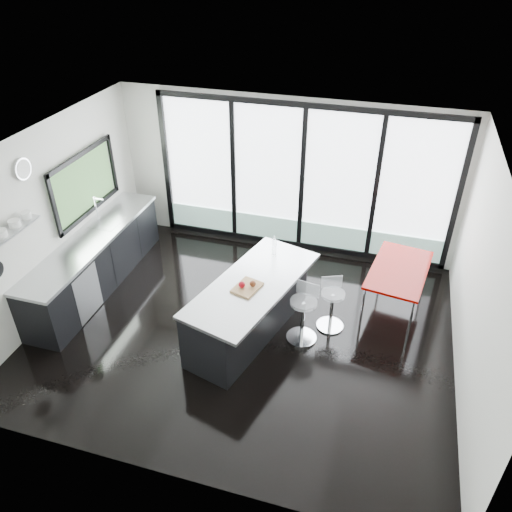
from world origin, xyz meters
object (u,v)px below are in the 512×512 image
(island, at_px, (249,306))
(bar_stool_far, at_px, (331,310))
(bar_stool_near, at_px, (302,320))
(red_table, at_px, (396,289))

(island, relative_size, bar_stool_far, 3.83)
(bar_stool_near, bearing_deg, bar_stool_far, 55.67)
(bar_stool_near, xyz_separation_m, bar_stool_far, (0.36, 0.38, -0.03))
(island, relative_size, red_table, 1.76)
(red_table, bearing_deg, bar_stool_near, -138.25)
(bar_stool_near, relative_size, red_table, 0.50)
(island, distance_m, bar_stool_near, 0.79)
(bar_stool_far, relative_size, red_table, 0.46)
(bar_stool_near, height_order, bar_stool_far, bar_stool_near)
(bar_stool_far, xyz_separation_m, red_table, (0.88, 0.73, 0.05))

